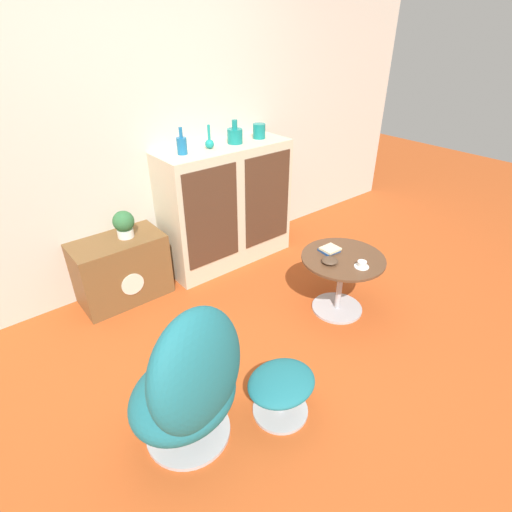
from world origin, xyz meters
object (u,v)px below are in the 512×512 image
vase_leftmost (182,145)px  bowl (330,261)px  tv_console (122,269)px  ottoman (281,387)px  vase_rightmost (259,131)px  teacup (362,265)px  potted_plant (124,224)px  sideboard (227,206)px  vase_inner_right (235,135)px  book_stack (330,250)px  vase_inner_left (209,143)px  egg_chair (190,383)px  coffee_table (341,275)px

vase_leftmost → bowl: bearing=-69.1°
tv_console → ottoman: 1.68m
vase_rightmost → teacup: (-0.19, -1.37, -0.65)m
vase_leftmost → potted_plant: (-0.55, 0.03, -0.51)m
bowl → vase_leftmost: bearing=110.9°
vase_leftmost → vase_rightmost: size_ratio=1.64×
sideboard → vase_rightmost: 0.72m
vase_inner_right → book_stack: (0.07, -1.08, -0.66)m
vase_inner_left → bowl: (0.20, -1.19, -0.64)m
ottoman → bowl: bowl is taller
vase_inner_left → book_stack: bearing=-73.2°
egg_chair → vase_inner_right: (1.39, 1.47, 0.74)m
egg_chair → vase_inner_left: vase_inner_left is taller
sideboard → coffee_table: 1.24m
potted_plant → tv_console: bearing=-179.7°
teacup → book_stack: size_ratio=0.73×
sideboard → vase_leftmost: (-0.39, 0.00, 0.61)m
vase_inner_left → potted_plant: (-0.80, 0.03, -0.49)m
vase_leftmost → vase_inner_left: bearing=0.0°
teacup → bowl: teacup is taller
tv_console → potted_plant: potted_plant is taller
tv_console → potted_plant: bearing=0.3°
book_stack → potted_plant: bearing=135.6°
egg_chair → bowl: 1.37m
vase_inner_left → vase_rightmost: vase_inner_left is taller
coffee_table → sideboard: bearing=99.5°
vase_leftmost → vase_inner_right: (0.51, 0.00, -0.00)m
tv_console → vase_inner_left: (0.89, -0.03, 0.87)m
ottoman → coffee_table: coffee_table is taller
egg_chair → teacup: egg_chair is taller
vase_inner_left → ottoman: bearing=-112.1°
coffee_table → vase_inner_left: 1.49m
potted_plant → ottoman: bearing=-85.3°
teacup → coffee_table: bearing=87.9°
coffee_table → bowl: size_ratio=5.29×
coffee_table → ottoman: bearing=-156.6°
tv_console → vase_leftmost: bearing=-2.3°
tv_console → vase_inner_left: vase_inner_left is taller
coffee_table → book_stack: bearing=97.0°
teacup → vase_inner_left: bearing=103.7°
vase_inner_left → potted_plant: size_ratio=0.88×
coffee_table → tv_console: bearing=135.0°
vase_leftmost → sideboard: bearing=-0.6°
bowl → ottoman: bearing=-152.7°
vase_leftmost → coffee_table: bearing=-63.7°
tv_console → vase_leftmost: 1.10m
egg_chair → book_stack: bearing=14.9°
vase_rightmost → ottoman: bearing=-126.0°
tv_console → vase_inner_right: 1.45m
egg_chair → coffee_table: 1.50m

